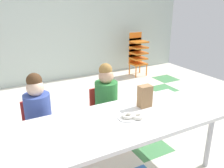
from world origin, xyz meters
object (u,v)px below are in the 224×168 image
(craft_table, at_px, (113,126))
(seated_child_middle_seat, at_px, (106,95))
(seated_child_near_camera, at_px, (37,109))
(paper_bag_brown, at_px, (145,96))
(kid_chair_orange_stack, at_px, (137,52))
(paper_plate_near_edge, at_px, (127,118))
(donut_powdered_loose, at_px, (137,116))
(donut_powdered_on_plate, at_px, (127,116))

(craft_table, distance_m, seated_child_middle_seat, 0.66)
(seated_child_near_camera, distance_m, paper_bag_brown, 1.08)
(craft_table, relative_size, kid_chair_orange_stack, 2.08)
(paper_plate_near_edge, bearing_deg, seated_child_near_camera, 137.03)
(seated_child_middle_seat, xyz_separation_m, donut_powdered_loose, (-0.02, -0.67, 0.03))
(kid_chair_orange_stack, relative_size, donut_powdered_on_plate, 8.51)
(craft_table, xyz_separation_m, seated_child_middle_seat, (0.24, 0.62, 0.03))
(craft_table, height_order, seated_child_middle_seat, seated_child_middle_seat)
(paper_bag_brown, bearing_deg, kid_chair_orange_stack, 57.08)
(seated_child_near_camera, xyz_separation_m, donut_powdered_loose, (0.75, -0.67, 0.03))
(kid_chair_orange_stack, relative_size, paper_plate_near_edge, 5.11)
(paper_bag_brown, bearing_deg, paper_plate_near_edge, -155.11)
(craft_table, xyz_separation_m, paper_bag_brown, (0.42, 0.12, 0.15))
(paper_plate_near_edge, height_order, donut_powdered_on_plate, donut_powdered_on_plate)
(craft_table, bearing_deg, donut_powdered_on_plate, -2.15)
(paper_bag_brown, bearing_deg, seated_child_middle_seat, 110.27)
(donut_powdered_on_plate, bearing_deg, kid_chair_orange_stack, 54.10)
(seated_child_near_camera, distance_m, seated_child_middle_seat, 0.77)
(seated_child_middle_seat, bearing_deg, paper_plate_near_edge, -98.99)
(donut_powdered_on_plate, bearing_deg, seated_child_near_camera, 137.03)
(paper_plate_near_edge, bearing_deg, donut_powdered_on_plate, 0.00)
(paper_bag_brown, xyz_separation_m, donut_powdered_on_plate, (-0.28, -0.13, -0.09))
(seated_child_middle_seat, height_order, paper_bag_brown, seated_child_middle_seat)
(seated_child_near_camera, xyz_separation_m, kid_chair_orange_stack, (2.53, 1.94, -0.04))
(seated_child_near_camera, height_order, kid_chair_orange_stack, seated_child_near_camera)
(craft_table, height_order, paper_plate_near_edge, paper_plate_near_edge)
(seated_child_near_camera, xyz_separation_m, paper_plate_near_edge, (0.67, -0.62, 0.02))
(seated_child_middle_seat, bearing_deg, donut_powdered_on_plate, -98.99)
(seated_child_middle_seat, distance_m, donut_powdered_on_plate, 0.63)
(craft_table, distance_m, donut_powdered_loose, 0.23)
(donut_powdered_loose, bearing_deg, seated_child_middle_seat, 88.27)
(paper_bag_brown, height_order, paper_plate_near_edge, paper_bag_brown)
(paper_plate_near_edge, relative_size, donut_powdered_on_plate, 1.67)
(craft_table, height_order, kid_chair_orange_stack, kid_chair_orange_stack)
(donut_powdered_on_plate, height_order, donut_powdered_loose, donut_powdered_on_plate)
(seated_child_middle_seat, distance_m, paper_plate_near_edge, 0.63)
(kid_chair_orange_stack, distance_m, donut_powdered_on_plate, 3.17)
(seated_child_near_camera, relative_size, donut_powdered_on_plate, 8.49)
(craft_table, height_order, donut_powdered_loose, donut_powdered_loose)
(paper_bag_brown, bearing_deg, seated_child_near_camera, 152.56)
(paper_plate_near_edge, bearing_deg, craft_table, 177.85)
(paper_bag_brown, height_order, donut_powdered_loose, paper_bag_brown)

